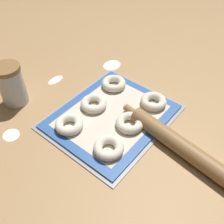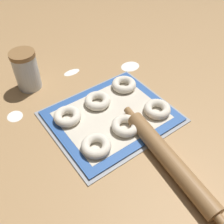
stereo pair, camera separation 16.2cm
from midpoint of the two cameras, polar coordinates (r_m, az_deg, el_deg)
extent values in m
plane|color=#A87F51|center=(0.91, 5.18, -1.88)|extent=(2.80, 2.80, 0.00)
cube|color=#93969B|center=(0.92, 5.04, -1.40)|extent=(0.42, 0.36, 0.01)
cube|color=#2D569E|center=(0.91, 5.06, -1.18)|extent=(0.40, 0.33, 0.00)
cube|color=beige|center=(0.91, 5.06, -1.16)|extent=(0.34, 0.27, 0.00)
torus|color=silver|center=(0.80, 2.29, -7.96)|extent=(0.09, 0.09, 0.03)
torus|color=silver|center=(0.86, 8.54, -3.35)|extent=(0.09, 0.09, 0.03)
torus|color=silver|center=(0.94, 14.73, 0.18)|extent=(0.09, 0.09, 0.03)
torus|color=silver|center=(0.89, -4.63, -1.41)|extent=(0.09, 0.09, 0.03)
torus|color=silver|center=(0.94, 1.70, 2.03)|extent=(0.09, 0.09, 0.03)
torus|color=silver|center=(1.02, 7.18, 5.58)|extent=(0.09, 0.09, 0.03)
cylinder|color=silver|center=(1.03, -13.88, 8.10)|extent=(0.09, 0.09, 0.14)
cylinder|color=olive|center=(0.98, -14.66, 11.71)|extent=(0.09, 0.09, 0.02)
cylinder|color=olive|center=(0.81, 18.16, -10.43)|extent=(0.10, 0.38, 0.05)
cylinder|color=olive|center=(0.90, 9.24, -0.88)|extent=(0.03, 0.05, 0.02)
ellipsoid|color=white|center=(1.12, -4.70, 8.33)|extent=(0.07, 0.04, 0.00)
ellipsoid|color=white|center=(0.95, -16.02, -1.30)|extent=(0.05, 0.06, 0.00)
ellipsoid|color=white|center=(1.16, 8.02, 9.56)|extent=(0.08, 0.07, 0.00)
camera|label=1|loc=(0.08, -84.84, 5.12)|focal=42.00mm
camera|label=2|loc=(0.08, 95.16, -5.12)|focal=42.00mm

